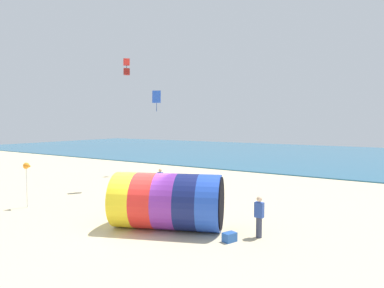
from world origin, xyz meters
name	(u,v)px	position (x,y,z in m)	size (l,w,h in m)	color
ground_plane	(132,230)	(0.00, 0.00, 0.00)	(120.00, 120.00, 0.00)	beige
sea	(325,156)	(0.00, 38.69, 0.05)	(120.00, 40.00, 0.10)	#236084
giant_inflatable_tube	(168,201)	(1.16, 1.05, 1.22)	(5.30, 4.06, 2.45)	yellow
kite_handler	(259,216)	(4.98, 2.12, 0.87)	(0.37, 0.24, 1.70)	#383D56
kite_red_box	(127,67)	(-6.86, 6.98, 8.54)	(0.58, 0.58, 1.18)	red
kite_blue_diamond	(156,97)	(-2.86, 5.31, 6.18)	(0.50, 0.33, 1.25)	blue
bystander_near_water	(160,181)	(-3.84, 6.86, 0.81)	(0.38, 0.26, 1.61)	black
beach_flag	(28,168)	(-7.38, -0.17, 2.21)	(0.47, 0.36, 2.49)	silver
cooler_box	(230,237)	(4.20, 1.03, 0.18)	(0.52, 0.36, 0.36)	#2659B2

